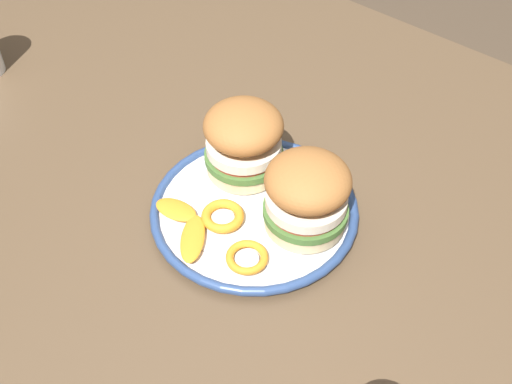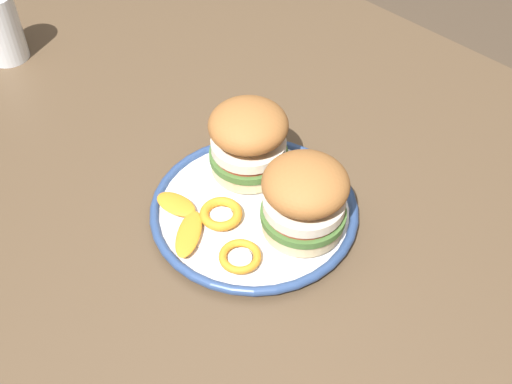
% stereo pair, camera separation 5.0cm
% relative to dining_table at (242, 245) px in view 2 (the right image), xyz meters
% --- Properties ---
extents(dining_table, '(1.42, 1.04, 0.74)m').
position_rel_dining_table_xyz_m(dining_table, '(0.00, 0.00, 0.00)').
color(dining_table, brown).
rests_on(dining_table, ground).
extents(dinner_plate, '(0.26, 0.26, 0.02)m').
position_rel_dining_table_xyz_m(dinner_plate, '(0.03, 0.00, 0.09)').
color(dinner_plate, white).
rests_on(dinner_plate, dining_table).
extents(sandwich_half_left, '(0.12, 0.12, 0.10)m').
position_rel_dining_table_xyz_m(sandwich_half_left, '(-0.03, 0.04, 0.15)').
color(sandwich_half_left, beige).
rests_on(sandwich_half_left, dinner_plate).
extents(sandwich_half_right, '(0.10, 0.10, 0.10)m').
position_rel_dining_table_xyz_m(sandwich_half_right, '(0.09, 0.02, 0.15)').
color(sandwich_half_right, beige).
rests_on(sandwich_half_right, dinner_plate).
extents(orange_peel_curled, '(0.07, 0.07, 0.01)m').
position_rel_dining_table_xyz_m(orange_peel_curled, '(0.01, -0.04, 0.11)').
color(orange_peel_curled, orange).
rests_on(orange_peel_curled, dinner_plate).
extents(orange_peel_strip_long, '(0.07, 0.08, 0.01)m').
position_rel_dining_table_xyz_m(orange_peel_strip_long, '(0.01, -0.09, 0.11)').
color(orange_peel_strip_long, orange).
rests_on(orange_peel_strip_long, dinner_plate).
extents(orange_peel_strip_short, '(0.06, 0.04, 0.01)m').
position_rel_dining_table_xyz_m(orange_peel_strip_short, '(-0.04, -0.07, 0.11)').
color(orange_peel_strip_short, orange).
rests_on(orange_peel_strip_short, dinner_plate).
extents(orange_peel_small_curl, '(0.07, 0.07, 0.01)m').
position_rel_dining_table_xyz_m(orange_peel_small_curl, '(0.07, -0.07, 0.11)').
color(orange_peel_small_curl, orange).
rests_on(orange_peel_small_curl, dinner_plate).
extents(drinking_glass, '(0.06, 0.06, 0.11)m').
position_rel_dining_table_xyz_m(drinking_glass, '(-0.51, -0.04, 0.13)').
color(drinking_glass, white).
rests_on(drinking_glass, dining_table).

